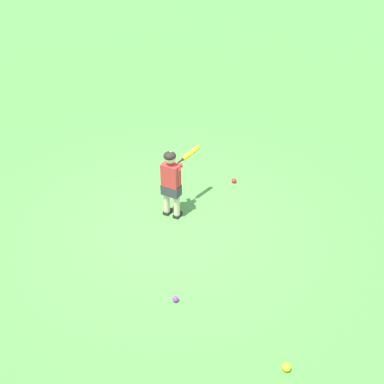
{
  "coord_description": "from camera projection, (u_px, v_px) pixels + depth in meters",
  "views": [
    {
      "loc": [
        4.87,
        0.96,
        3.97
      ],
      "look_at": [
        -0.16,
        0.26,
        0.45
      ],
      "focal_mm": 40.67,
      "sensor_mm": 36.0,
      "label": 1
    }
  ],
  "objects": [
    {
      "name": "child_batter",
      "position": [
        172.0,
        178.0,
        6.12
      ],
      "size": [
        0.71,
        0.5,
        1.08
      ],
      "color": "#232328",
      "rests_on": "ground"
    },
    {
      "name": "ground_plane",
      "position": [
        173.0,
        222.0,
        6.33
      ],
      "size": [
        40.0,
        40.0,
        0.0
      ],
      "primitive_type": "plane",
      "color": "#519942"
    },
    {
      "name": "play_ball_center_lawn",
      "position": [
        234.0,
        180.0,
        7.17
      ],
      "size": [
        0.08,
        0.08,
        0.08
      ],
      "primitive_type": "sphere",
      "color": "red",
      "rests_on": "ground"
    },
    {
      "name": "play_ball_far_left",
      "position": [
        176.0,
        299.0,
        5.09
      ],
      "size": [
        0.07,
        0.07,
        0.07
      ],
      "primitive_type": "sphere",
      "color": "purple",
      "rests_on": "ground"
    },
    {
      "name": "play_ball_behind_batter",
      "position": [
        287.0,
        367.0,
        4.35
      ],
      "size": [
        0.09,
        0.09,
        0.09
      ],
      "primitive_type": "sphere",
      "color": "yellow",
      "rests_on": "ground"
    }
  ]
}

